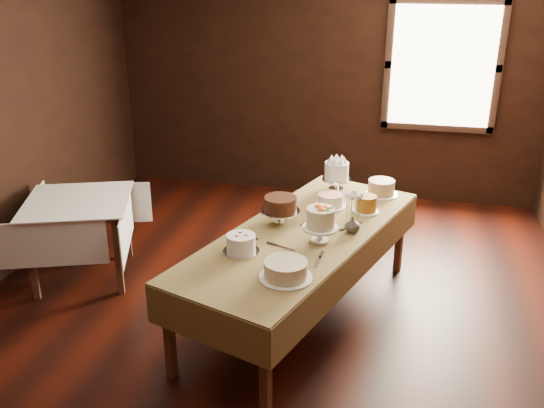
{
  "coord_description": "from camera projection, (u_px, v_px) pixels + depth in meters",
  "views": [
    {
      "loc": [
        0.94,
        -3.91,
        2.69
      ],
      "look_at": [
        0.0,
        0.2,
        0.95
      ],
      "focal_mm": 39.23,
      "sensor_mm": 36.0,
      "label": 1
    }
  ],
  "objects": [
    {
      "name": "cake_flowers",
      "position": [
        320.0,
        227.0,
        4.35
      ],
      "size": [
        0.29,
        0.29,
        0.28
      ],
      "color": "white",
      "rests_on": "display_table"
    },
    {
      "name": "display_table",
      "position": [
        302.0,
        238.0,
        4.57
      ],
      "size": [
        1.71,
        2.62,
        0.76
      ],
      "rotation": [
        0.0,
        0.0,
        -0.34
      ],
      "color": "#46291A",
      "rests_on": "ground"
    },
    {
      "name": "cake_speckled",
      "position": [
        381.0,
        188.0,
        5.24
      ],
      "size": [
        0.29,
        0.29,
        0.14
      ],
      "color": "white",
      "rests_on": "display_table"
    },
    {
      "name": "flower_bouquet",
      "position": [
        354.0,
        203.0,
        4.45
      ],
      "size": [
        0.14,
        0.14,
        0.2
      ],
      "primitive_type": null,
      "color": "white",
      "rests_on": "flower_vase"
    },
    {
      "name": "cake_meringue",
      "position": [
        336.0,
        177.0,
        5.34
      ],
      "size": [
        0.3,
        0.3,
        0.27
      ],
      "color": "silver",
      "rests_on": "display_table"
    },
    {
      "name": "flower_vase",
      "position": [
        352.0,
        225.0,
        4.52
      ],
      "size": [
        0.14,
        0.14,
        0.13
      ],
      "primitive_type": "imported",
      "rotation": [
        0.0,
        0.0,
        4.94
      ],
      "color": "#2D2823",
      "rests_on": "display_table"
    },
    {
      "name": "cake_cream",
      "position": [
        286.0,
        270.0,
        3.87
      ],
      "size": [
        0.4,
        0.4,
        0.12
      ],
      "color": "white",
      "rests_on": "display_table"
    },
    {
      "name": "cake_server_e",
      "position": [
        251.0,
        237.0,
        4.47
      ],
      "size": [
        0.22,
        0.13,
        0.01
      ],
      "primitive_type": "cube",
      "rotation": [
        0.0,
        0.0,
        -0.47
      ],
      "color": "silver",
      "rests_on": "display_table"
    },
    {
      "name": "cake_server_b",
      "position": [
        318.0,
        262.0,
        4.09
      ],
      "size": [
        0.04,
        0.24,
        0.01
      ],
      "primitive_type": "cube",
      "rotation": [
        0.0,
        0.0,
        -1.63
      ],
      "color": "silver",
      "rests_on": "display_table"
    },
    {
      "name": "cake_lattice",
      "position": [
        330.0,
        201.0,
        5.0
      ],
      "size": [
        0.3,
        0.3,
        0.1
      ],
      "color": "white",
      "rests_on": "display_table"
    },
    {
      "name": "wall_back",
      "position": [
        325.0,
        79.0,
        6.92
      ],
      "size": [
        5.0,
        0.02,
        2.8
      ],
      "primitive_type": "cube",
      "color": "black",
      "rests_on": "ground"
    },
    {
      "name": "cake_caramel",
      "position": [
        366.0,
        204.0,
        4.89
      ],
      "size": [
        0.23,
        0.23,
        0.14
      ],
      "color": "white",
      "rests_on": "display_table"
    },
    {
      "name": "window",
      "position": [
        443.0,
        67.0,
        6.52
      ],
      "size": [
        1.1,
        0.05,
        1.3
      ],
      "primitive_type": "cube",
      "color": "#FFEABF",
      "rests_on": "wall_back"
    },
    {
      "name": "side_table",
      "position": [
        78.0,
        210.0,
        5.2
      ],
      "size": [
        1.13,
        1.13,
        0.75
      ],
      "rotation": [
        0.0,
        0.0,
        0.35
      ],
      "color": "#46291A",
      "rests_on": "ground"
    },
    {
      "name": "cake_swirl",
      "position": [
        241.0,
        244.0,
        4.22
      ],
      "size": [
        0.26,
        0.26,
        0.13
      ],
      "color": "silver",
      "rests_on": "display_table"
    },
    {
      "name": "floor",
      "position": [
        266.0,
        323.0,
        4.75
      ],
      "size": [
        5.0,
        6.0,
        0.01
      ],
      "primitive_type": "cube",
      "color": "black",
      "rests_on": "ground"
    },
    {
      "name": "cake_server_d",
      "position": [
        355.0,
        225.0,
        4.66
      ],
      "size": [
        0.17,
        0.2,
        0.01
      ],
      "primitive_type": "cube",
      "rotation": [
        0.0,
        0.0,
        0.88
      ],
      "color": "silver",
      "rests_on": "display_table"
    },
    {
      "name": "cake_server_a",
      "position": [
        286.0,
        248.0,
        4.29
      ],
      "size": [
        0.23,
        0.11,
        0.01
      ],
      "primitive_type": "cube",
      "rotation": [
        0.0,
        0.0,
        -0.35
      ],
      "color": "silver",
      "rests_on": "display_table"
    },
    {
      "name": "cake_chocolate",
      "position": [
        280.0,
        211.0,
        4.68
      ],
      "size": [
        0.32,
        0.32,
        0.23
      ],
      "color": "silver",
      "rests_on": "display_table"
    },
    {
      "name": "cake_server_c",
      "position": [
        311.0,
        218.0,
        4.78
      ],
      "size": [
        0.1,
        0.24,
        0.01
      ],
      "primitive_type": "cube",
      "rotation": [
        0.0,
        0.0,
        1.24
      ],
      "color": "silver",
      "rests_on": "display_table"
    }
  ]
}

